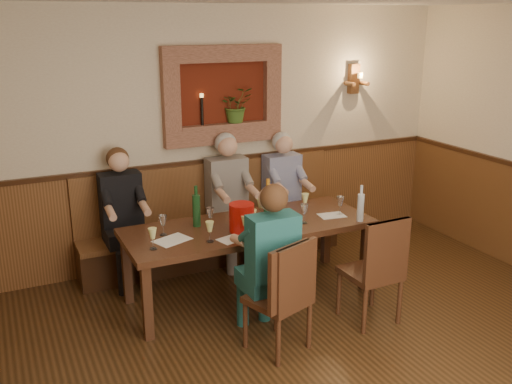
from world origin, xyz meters
TOP-DOWN VIEW (x-y plane):
  - room_shell at (0.00, 0.00)m, footprint 6.04×6.04m
  - wainscoting at (0.00, -0.00)m, footprint 6.02×6.02m
  - wall_niche at (0.24, 2.94)m, footprint 1.36×0.30m
  - wall_sconce at (1.90, 2.93)m, footprint 0.25×0.20m
  - dining_table at (0.00, 1.85)m, footprint 2.40×0.90m
  - bench at (0.00, 2.79)m, footprint 3.00×0.45m
  - chair_near_left at (-0.18, 0.87)m, footprint 0.56×0.56m
  - chair_near_right at (0.79, 0.94)m, footprint 0.46×0.46m
  - person_bench_left at (-1.02, 2.69)m, footprint 0.42×0.51m
  - person_bench_mid at (0.16, 2.69)m, footprint 0.44×0.54m
  - person_bench_right at (0.85, 2.69)m, footprint 0.42×0.51m
  - person_chair_front at (-0.18, 1.07)m, footprint 0.41×0.51m
  - spittoon_bucket at (-0.13, 1.72)m, footprint 0.30×0.30m
  - wine_bottle_green_a at (0.18, 1.81)m, footprint 0.10×0.10m
  - wine_bottle_green_b at (-0.47, 2.02)m, footprint 0.08×0.08m
  - water_bottle at (1.02, 1.48)m, footprint 0.08×0.08m
  - tasting_sheet_a at (-0.79, 1.78)m, footprint 0.37×0.32m
  - tasting_sheet_b at (0.16, 1.61)m, footprint 0.32×0.25m
  - tasting_sheet_c at (0.86, 1.73)m, footprint 0.28×0.22m
  - tasting_sheet_d at (-0.30, 1.57)m, footprint 0.29×0.24m
  - wine_glass_0 at (-1.00, 1.65)m, footprint 0.08×0.08m
  - wine_glass_1 at (-0.82, 1.93)m, footprint 0.08×0.08m
  - wine_glass_2 at (-0.50, 1.60)m, footprint 0.08×0.08m
  - wine_glass_3 at (-0.36, 1.94)m, footprint 0.08×0.08m
  - wine_glass_4 at (-0.02, 1.73)m, footprint 0.08×0.08m
  - wine_glass_5 at (0.20, 2.00)m, footprint 0.08×0.08m
  - wine_glass_6 at (0.50, 1.66)m, footprint 0.08×0.08m
  - wine_glass_7 at (0.68, 1.95)m, footprint 0.08×0.08m
  - wine_glass_8 at (0.95, 1.72)m, footprint 0.08×0.08m
  - wine_glass_9 at (-0.15, 1.60)m, footprint 0.08×0.08m
  - wine_glass_10 at (-0.02, 1.86)m, footprint 0.08×0.08m

SIDE VIEW (x-z plane):
  - chair_near_left at x=-0.18m, z-range -0.21..0.78m
  - chair_near_right at x=0.79m, z-range -0.21..0.81m
  - bench at x=0.00m, z-range -0.23..0.88m
  - person_chair_front at x=-0.18m, z-range -0.12..1.29m
  - person_bench_left at x=-1.02m, z-range -0.12..1.29m
  - person_bench_right at x=0.85m, z-range -0.12..1.30m
  - wainscoting at x=0.00m, z-range 0.01..1.16m
  - person_bench_mid at x=0.16m, z-range -0.12..1.34m
  - dining_table at x=0.00m, z-range 0.30..1.05m
  - tasting_sheet_a at x=-0.79m, z-range 0.75..0.75m
  - tasting_sheet_b at x=0.16m, z-range 0.75..0.75m
  - tasting_sheet_c at x=0.86m, z-range 0.75..0.75m
  - tasting_sheet_d at x=-0.30m, z-range 0.75..0.75m
  - wine_glass_0 at x=-1.00m, z-range 0.75..0.94m
  - wine_glass_1 at x=-0.82m, z-range 0.75..0.94m
  - wine_glass_2 at x=-0.50m, z-range 0.75..0.94m
  - wine_glass_3 at x=-0.36m, z-range 0.75..0.94m
  - wine_glass_4 at x=-0.02m, z-range 0.75..0.94m
  - wine_glass_5 at x=0.20m, z-range 0.75..0.94m
  - wine_glass_6 at x=0.50m, z-range 0.75..0.94m
  - wine_glass_7 at x=0.68m, z-range 0.75..0.94m
  - wine_glass_8 at x=0.95m, z-range 0.75..0.94m
  - wine_glass_9 at x=-0.15m, z-range 0.75..0.94m
  - wine_glass_10 at x=-0.02m, z-range 0.75..0.94m
  - spittoon_bucket at x=-0.13m, z-range 0.75..1.01m
  - water_bottle at x=1.02m, z-range 0.71..1.08m
  - wine_bottle_green_b at x=-0.47m, z-range 0.71..1.11m
  - wine_bottle_green_a at x=0.18m, z-range 0.71..1.16m
  - wall_niche at x=0.24m, z-range 1.28..2.34m
  - room_shell at x=0.00m, z-range 0.48..3.30m
  - wall_sconce at x=1.90m, z-range 1.77..2.12m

